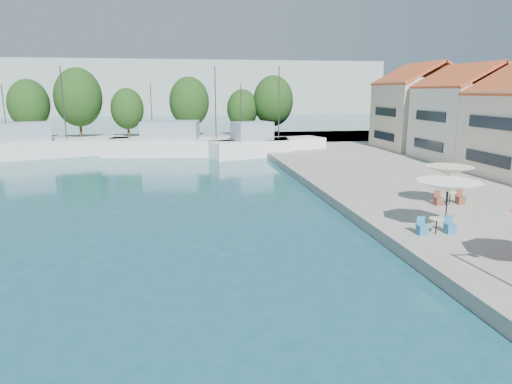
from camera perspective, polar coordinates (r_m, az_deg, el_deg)
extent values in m
cube|color=gray|center=(65.47, -13.64, 6.22)|extent=(90.00, 16.00, 0.60)
cube|color=#9BA99F|center=(160.19, -19.55, 12.16)|extent=(180.00, 40.00, 16.00)
cube|color=#9BA99F|center=(183.14, 4.27, 12.17)|extent=(140.00, 40.00, 12.00)
cube|color=silver|center=(48.48, 25.05, 7.81)|extent=(8.00, 8.50, 7.00)
pyramid|color=#CB462D|center=(48.44, 25.65, 14.05)|extent=(8.40, 8.80, 1.80)
cube|color=beige|center=(56.12, 19.88, 8.98)|extent=(8.60, 8.50, 7.50)
pyramid|color=#CB462D|center=(56.12, 20.32, 14.63)|extent=(9.00, 8.80, 1.80)
cube|color=silver|center=(55.66, -24.20, 4.82)|extent=(17.10, 9.64, 2.20)
cube|color=#8998AA|center=(55.30, -26.98, 6.71)|extent=(5.81, 4.80, 2.00)
cylinder|color=#2D2D2D|center=(55.46, -22.95, 10.21)|extent=(0.12, 0.12, 8.00)
cylinder|color=#2D2D2D|center=(55.14, -28.92, 8.60)|extent=(0.10, 0.10, 6.00)
cube|color=silver|center=(52.48, -7.22, 5.42)|extent=(20.95, 8.10, 2.20)
cube|color=#8998AA|center=(52.66, -10.62, 7.63)|extent=(6.63, 4.90, 2.00)
cylinder|color=#2D2D2D|center=(51.94, -5.09, 11.04)|extent=(0.12, 0.12, 8.00)
cylinder|color=#2D2D2D|center=(52.89, -12.93, 9.72)|extent=(0.10, 0.10, 6.00)
cube|color=white|center=(51.56, 1.51, 5.39)|extent=(13.90, 7.59, 2.20)
cube|color=#8998AA|center=(50.38, -0.50, 7.62)|extent=(4.69, 3.84, 2.00)
cylinder|color=#2D2D2D|center=(51.85, 2.87, 11.07)|extent=(0.12, 0.12, 8.00)
cylinder|color=#2D2D2D|center=(49.64, -1.90, 9.86)|extent=(0.10, 0.10, 6.00)
cylinder|color=#3F2B19|center=(70.90, -26.31, 7.45)|extent=(0.36, 0.36, 3.61)
ellipsoid|color=#1A3D13|center=(70.77, -26.54, 9.77)|extent=(5.48, 5.48, 6.85)
cylinder|color=#3F2B19|center=(70.30, -21.11, 8.16)|extent=(0.36, 0.36, 4.32)
ellipsoid|color=#1A3D13|center=(70.17, -21.34, 10.97)|extent=(6.57, 6.57, 8.21)
cylinder|color=#3F2B19|center=(69.05, -15.68, 7.95)|extent=(0.36, 0.36, 3.08)
ellipsoid|color=#1A3D13|center=(68.91, -15.80, 9.99)|extent=(4.68, 4.68, 5.84)
cylinder|color=#3F2B19|center=(68.46, -8.26, 8.55)|extent=(0.36, 0.36, 3.79)
ellipsoid|color=#1A3D13|center=(68.32, -8.34, 11.09)|extent=(5.77, 5.77, 7.21)
cylinder|color=#3F2B19|center=(68.51, -1.71, 8.34)|extent=(0.36, 0.36, 3.01)
ellipsoid|color=#1A3D13|center=(68.38, -1.72, 10.35)|extent=(4.57, 4.57, 5.71)
cylinder|color=#3F2B19|center=(68.60, 2.13, 8.71)|extent=(0.36, 0.36, 3.89)
ellipsoid|color=#1A3D13|center=(68.46, 2.15, 11.31)|extent=(5.91, 5.91, 7.38)
cylinder|color=black|center=(23.30, 22.73, -1.65)|extent=(0.06, 0.06, 2.41)
cone|color=white|center=(23.10, 22.92, 0.65)|extent=(3.11, 3.11, 0.50)
cylinder|color=black|center=(28.54, 22.82, 0.70)|extent=(0.06, 0.06, 2.30)
cone|color=beige|center=(28.38, 22.97, 2.48)|extent=(2.81, 2.81, 0.50)
cylinder|color=black|center=(22.81, 21.60, -4.02)|extent=(0.06, 0.06, 0.74)
cylinder|color=beige|center=(22.71, 21.67, -3.12)|extent=(0.70, 0.70, 0.04)
cube|color=teal|center=(23.21, 23.06, -4.23)|extent=(0.42, 0.42, 0.46)
cube|color=teal|center=(22.50, 20.04, -4.49)|extent=(0.42, 0.42, 0.46)
cylinder|color=black|center=(28.98, 23.04, -0.74)|extent=(0.06, 0.06, 0.74)
cylinder|color=beige|center=(28.90, 23.11, -0.02)|extent=(0.70, 0.70, 0.04)
cube|color=brown|center=(29.38, 24.17, -0.94)|extent=(0.42, 0.42, 0.46)
cube|color=brown|center=(28.64, 21.84, -1.07)|extent=(0.42, 0.42, 0.46)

